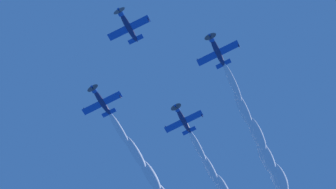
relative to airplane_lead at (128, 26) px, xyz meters
The scene contains 4 objects.
airplane_lead is the anchor object (origin of this frame).
airplane_left_wingman 16.70m from the airplane_lead, 33.64° to the left, with size 8.20×7.29×2.83m.
airplane_right_wingman 15.53m from the airplane_lead, 129.66° to the left, with size 8.20×7.29×2.77m.
airplane_slot_tail 22.19m from the airplane_lead, 81.61° to the left, with size 8.20×7.29×2.50m.
Camera 1 is at (19.60, -31.17, 2.06)m, focal length 52.73 mm.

